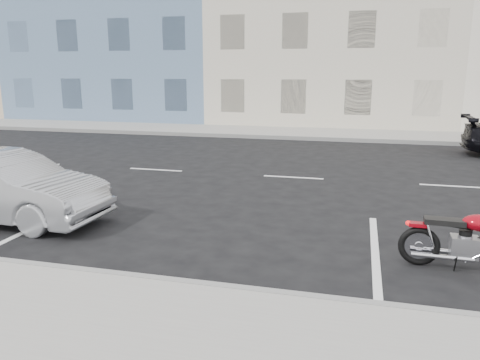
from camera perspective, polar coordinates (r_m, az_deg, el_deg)
name	(u,v)px	position (r m, az deg, el deg)	size (l,w,h in m)	color
ground	(370,182)	(12.53, 15.61, -0.20)	(120.00, 120.00, 0.00)	black
sidewalk_far	(255,132)	(21.59, 1.84, 5.92)	(80.00, 3.40, 0.15)	gray
curb_near	(15,266)	(7.49, -25.78, -9.40)	(80.00, 0.12, 0.16)	gray
curb_far	(246,136)	(19.95, 0.77, 5.34)	(80.00, 0.12, 0.16)	gray
bldg_blue	(142,10)	(31.83, -11.82, 19.57)	(12.00, 12.00, 13.00)	slate
bldg_cream	(336,18)	(28.71, 11.64, 18.81)	(12.00, 12.00, 11.50)	beige
sedan_silver	(4,187)	(9.84, -26.81, -0.80)	(1.38, 3.96, 1.30)	#999CA0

